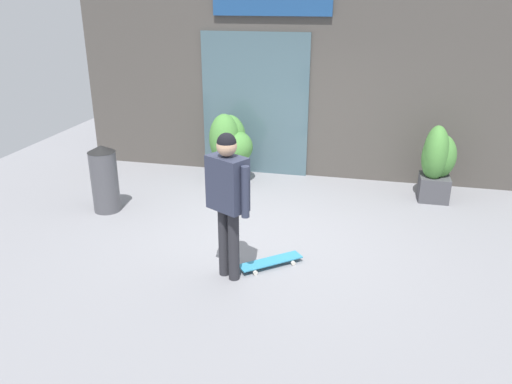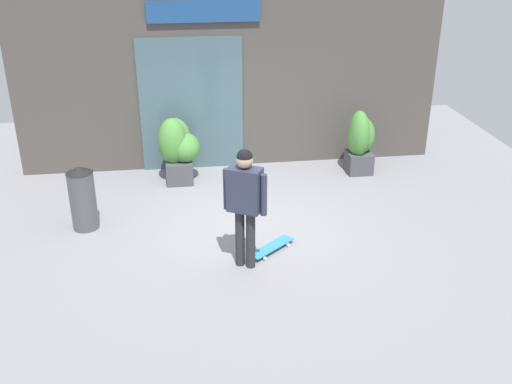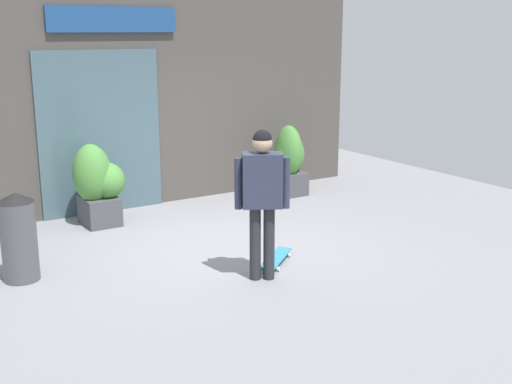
# 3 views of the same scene
# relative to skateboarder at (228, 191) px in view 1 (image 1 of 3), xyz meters

# --- Properties ---
(ground_plane) EXTENTS (12.00, 12.00, 0.00)m
(ground_plane) POSITION_rel_skateboarder_xyz_m (0.19, 1.13, -1.08)
(ground_plane) COLOR gray
(building_facade) EXTENTS (8.05, 0.31, 3.53)m
(building_facade) POSITION_rel_skateboarder_xyz_m (0.16, 3.89, 0.67)
(building_facade) COLOR #4C4742
(building_facade) RESTS_ON ground_plane
(skateboarder) EXTENTS (0.56, 0.44, 1.76)m
(skateboarder) POSITION_rel_skateboarder_xyz_m (0.00, 0.00, 0.00)
(skateboarder) COLOR #28282D
(skateboarder) RESTS_ON ground_plane
(skateboard) EXTENTS (0.75, 0.67, 0.08)m
(skateboard) POSITION_rel_skateboarder_xyz_m (0.43, 0.34, -1.02)
(skateboard) COLOR teal
(skateboard) RESTS_ON ground_plane
(planter_box_left) EXTENTS (0.54, 0.69, 1.23)m
(planter_box_left) POSITION_rel_skateboarder_xyz_m (2.56, 3.12, -0.42)
(planter_box_left) COLOR #47474C
(planter_box_left) RESTS_ON ground_plane
(planter_box_right) EXTENTS (0.76, 0.66, 1.23)m
(planter_box_right) POSITION_rel_skateboarder_xyz_m (-0.88, 3.15, -0.43)
(planter_box_right) COLOR #47474C
(planter_box_right) RESTS_ON ground_plane
(trash_bin) EXTENTS (0.41, 0.41, 1.05)m
(trash_bin) POSITION_rel_skateboarder_xyz_m (-2.38, 1.46, -0.56)
(trash_bin) COLOR #4C4C51
(trash_bin) RESTS_ON ground_plane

